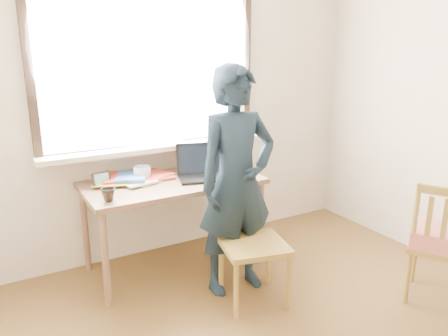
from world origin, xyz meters
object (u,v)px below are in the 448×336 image
mug_dark (108,195)px  work_chair (254,252)px  desk (173,190)px  mug_white (142,173)px  laptop (202,170)px  person (237,182)px  side_chair (443,240)px

mug_dark → work_chair: size_ratio=0.18×
desk → mug_white: (-0.20, 0.13, 0.13)m
mug_white → mug_dark: bearing=-136.2°
mug_dark → work_chair: 1.05m
desk → laptop: (0.24, -0.03, 0.13)m
laptop → mug_dark: (-0.79, -0.18, -0.02)m
desk → mug_dark: size_ratio=14.51×
person → mug_dark: bearing=161.5°
side_chair → person: person is taller
laptop → side_chair: laptop is taller
laptop → work_chair: laptop is taller
laptop → person: 0.48m
mug_dark → laptop: bearing=12.9°
mug_white → person: size_ratio=0.08×
desk → mug_white: bearing=145.6°
desk → person: bearing=-62.3°
mug_white → work_chair: (0.47, -0.86, -0.41)m
work_chair → person: (-0.01, 0.22, 0.44)m
laptop → desk: bearing=173.1°
side_chair → person: bearing=142.6°
work_chair → side_chair: bearing=-29.8°
side_chair → desk: bearing=135.4°
mug_white → mug_dark: 0.50m
mug_dark → side_chair: 2.27m
mug_dark → side_chair: (1.93, -1.15, -0.31)m
laptop → side_chair: 1.78m
person → side_chair: bearing=-36.1°
laptop → person: size_ratio=0.27×
person → laptop: bearing=94.8°
mug_dark → person: bearing=-19.9°
laptop → mug_dark: bearing=-167.1°
laptop → work_chair: size_ratio=0.88×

